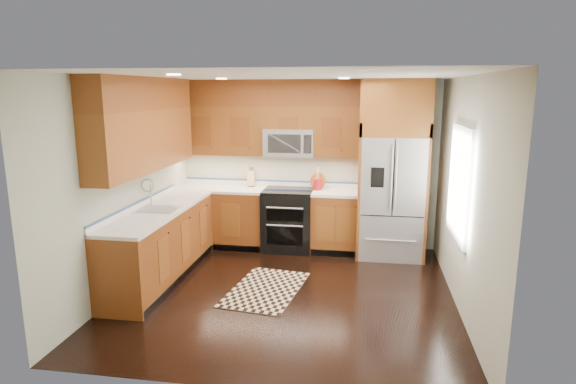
% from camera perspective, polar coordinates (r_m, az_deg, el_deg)
% --- Properties ---
extents(ground, '(4.00, 4.00, 0.00)m').
position_cam_1_polar(ground, '(6.04, -0.18, -11.84)').
color(ground, black).
rests_on(ground, ground).
extents(wall_back, '(4.00, 0.02, 2.60)m').
position_cam_1_polar(wall_back, '(7.60, 2.29, 3.31)').
color(wall_back, '#B7BDAA').
rests_on(wall_back, ground).
extents(wall_left, '(0.02, 4.00, 2.60)m').
position_cam_1_polar(wall_left, '(6.29, -18.48, 0.89)').
color(wall_left, '#B7BDAA').
rests_on(wall_left, ground).
extents(wall_right, '(0.02, 4.00, 2.60)m').
position_cam_1_polar(wall_right, '(5.68, 20.14, -0.35)').
color(wall_right, '#B7BDAA').
rests_on(wall_right, ground).
extents(window, '(0.04, 1.10, 1.30)m').
position_cam_1_polar(window, '(5.85, 19.64, 1.03)').
color(window, white).
rests_on(window, ground).
extents(base_cabinets, '(2.85, 3.00, 0.90)m').
position_cam_1_polar(base_cabinets, '(6.99, -8.99, -4.73)').
color(base_cabinets, brown).
rests_on(base_cabinets, ground).
extents(countertop, '(2.86, 3.01, 0.04)m').
position_cam_1_polar(countertop, '(6.94, -7.71, -0.80)').
color(countertop, white).
rests_on(countertop, base_cabinets).
extents(upper_cabinets, '(2.85, 3.00, 1.15)m').
position_cam_1_polar(upper_cabinets, '(6.87, -8.28, 8.37)').
color(upper_cabinets, brown).
rests_on(upper_cabinets, ground).
extents(range, '(0.76, 0.67, 0.95)m').
position_cam_1_polar(range, '(7.48, 0.02, -3.32)').
color(range, black).
rests_on(range, ground).
extents(microwave, '(0.76, 0.40, 0.42)m').
position_cam_1_polar(microwave, '(7.39, 0.18, 5.89)').
color(microwave, '#B2B2B7').
rests_on(microwave, ground).
extents(refrigerator, '(0.98, 0.75, 2.60)m').
position_cam_1_polar(refrigerator, '(7.19, 12.28, 2.59)').
color(refrigerator, '#B2B2B7').
rests_on(refrigerator, ground).
extents(sink_faucet, '(0.54, 0.44, 0.37)m').
position_cam_1_polar(sink_faucet, '(6.43, -15.28, -1.47)').
color(sink_faucet, '#B2B2B7').
rests_on(sink_faucet, countertop).
extents(rug, '(0.97, 1.42, 0.01)m').
position_cam_1_polar(rug, '(6.14, -2.64, -11.41)').
color(rug, black).
rests_on(rug, ground).
extents(knife_block, '(0.12, 0.16, 0.31)m').
position_cam_1_polar(knife_block, '(7.71, -4.36, 1.64)').
color(knife_block, tan).
rests_on(knife_block, countertop).
extents(utensil_crock, '(0.15, 0.15, 0.36)m').
position_cam_1_polar(utensil_crock, '(7.39, 3.52, 1.21)').
color(utensil_crock, maroon).
rests_on(utensil_crock, countertop).
extents(cutting_board, '(0.34, 0.34, 0.02)m').
position_cam_1_polar(cutting_board, '(7.47, 3.55, 0.42)').
color(cutting_board, brown).
rests_on(cutting_board, countertop).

